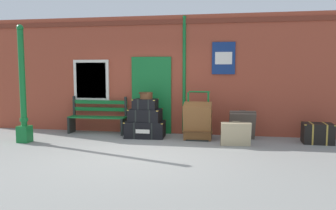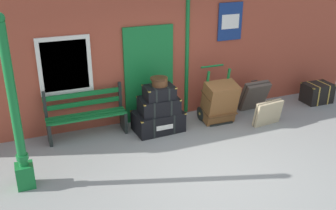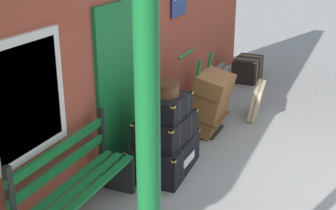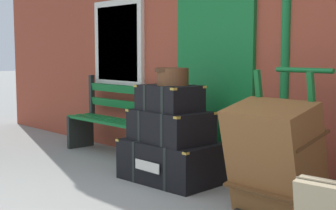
{
  "view_description": "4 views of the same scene",
  "coord_description": "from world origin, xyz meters",
  "px_view_note": "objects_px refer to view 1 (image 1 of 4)",
  "views": [
    {
      "loc": [
        1.83,
        -6.54,
        1.71
      ],
      "look_at": [
        0.38,
        1.61,
        0.87
      ],
      "focal_mm": 35.85,
      "sensor_mm": 36.0,
      "label": 1
    },
    {
      "loc": [
        -2.86,
        -5.1,
        3.66
      ],
      "look_at": [
        -0.01,
        1.89,
        0.51
      ],
      "focal_mm": 41.43,
      "sensor_mm": 36.0,
      "label": 2
    },
    {
      "loc": [
        -5.09,
        -0.34,
        2.86
      ],
      "look_at": [
        -0.24,
        1.77,
        0.89
      ],
      "focal_mm": 49.53,
      "sensor_mm": 36.0,
      "label": 3
    },
    {
      "loc": [
        3.37,
        -1.55,
        1.33
      ],
      "look_at": [
        -0.08,
        1.6,
        0.82
      ],
      "focal_mm": 52.04,
      "sensor_mm": 36.0,
      "label": 4
    }
  ],
  "objects_px": {
    "steamer_trunk_base": "(145,129)",
    "steamer_trunk_middle": "(145,115)",
    "suitcase_slate": "(236,134)",
    "corner_trunk": "(318,133)",
    "lamp_post": "(23,99)",
    "steamer_trunk_top": "(145,104)",
    "porters_trolley": "(198,128)",
    "large_brown_trunk": "(198,121)",
    "suitcase_tan": "(242,125)",
    "round_hatbox": "(146,95)",
    "platform_bench": "(98,117)"
  },
  "relations": [
    {
      "from": "lamp_post",
      "to": "steamer_trunk_top",
      "type": "height_order",
      "value": "lamp_post"
    },
    {
      "from": "steamer_trunk_middle",
      "to": "steamer_trunk_top",
      "type": "bearing_deg",
      "value": -70.11
    },
    {
      "from": "round_hatbox",
      "to": "steamer_trunk_top",
      "type": "bearing_deg",
      "value": -123.48
    },
    {
      "from": "steamer_trunk_base",
      "to": "round_hatbox",
      "type": "bearing_deg",
      "value": -16.2
    },
    {
      "from": "steamer_trunk_base",
      "to": "suitcase_tan",
      "type": "distance_m",
      "value": 2.48
    },
    {
      "from": "suitcase_slate",
      "to": "corner_trunk",
      "type": "relative_size",
      "value": 0.98
    },
    {
      "from": "platform_bench",
      "to": "steamer_trunk_base",
      "type": "bearing_deg",
      "value": -13.63
    },
    {
      "from": "steamer_trunk_middle",
      "to": "platform_bench",
      "type": "bearing_deg",
      "value": 165.82
    },
    {
      "from": "steamer_trunk_base",
      "to": "steamer_trunk_top",
      "type": "xyz_separation_m",
      "value": [
        0.02,
        -0.03,
        0.66
      ]
    },
    {
      "from": "steamer_trunk_middle",
      "to": "suitcase_slate",
      "type": "bearing_deg",
      "value": -15.4
    },
    {
      "from": "platform_bench",
      "to": "suitcase_tan",
      "type": "height_order",
      "value": "platform_bench"
    },
    {
      "from": "large_brown_trunk",
      "to": "suitcase_slate",
      "type": "xyz_separation_m",
      "value": [
        0.92,
        -0.51,
        -0.2
      ]
    },
    {
      "from": "suitcase_tan",
      "to": "suitcase_slate",
      "type": "bearing_deg",
      "value": -102.23
    },
    {
      "from": "steamer_trunk_middle",
      "to": "porters_trolley",
      "type": "relative_size",
      "value": 0.69
    },
    {
      "from": "steamer_trunk_middle",
      "to": "lamp_post",
      "type": "bearing_deg",
      "value": -158.18
    },
    {
      "from": "steamer_trunk_middle",
      "to": "porters_trolley",
      "type": "distance_m",
      "value": 1.4
    },
    {
      "from": "lamp_post",
      "to": "large_brown_trunk",
      "type": "distance_m",
      "value": 4.25
    },
    {
      "from": "steamer_trunk_top",
      "to": "platform_bench",
      "type": "bearing_deg",
      "value": 165.22
    },
    {
      "from": "steamer_trunk_base",
      "to": "porters_trolley",
      "type": "relative_size",
      "value": 0.87
    },
    {
      "from": "large_brown_trunk",
      "to": "suitcase_tan",
      "type": "distance_m",
      "value": 1.14
    },
    {
      "from": "suitcase_slate",
      "to": "suitcase_tan",
      "type": "relative_size",
      "value": 0.95
    },
    {
      "from": "porters_trolley",
      "to": "suitcase_slate",
      "type": "height_order",
      "value": "porters_trolley"
    },
    {
      "from": "steamer_trunk_middle",
      "to": "suitcase_slate",
      "type": "distance_m",
      "value": 2.39
    },
    {
      "from": "steamer_trunk_base",
      "to": "corner_trunk",
      "type": "relative_size",
      "value": 1.48
    },
    {
      "from": "steamer_trunk_top",
      "to": "suitcase_tan",
      "type": "xyz_separation_m",
      "value": [
        2.45,
        0.19,
        -0.5
      ]
    },
    {
      "from": "large_brown_trunk",
      "to": "suitcase_tan",
      "type": "xyz_separation_m",
      "value": [
        1.09,
        0.29,
        -0.11
      ]
    },
    {
      "from": "round_hatbox",
      "to": "porters_trolley",
      "type": "distance_m",
      "value": 1.58
    },
    {
      "from": "steamer_trunk_base",
      "to": "steamer_trunk_middle",
      "type": "relative_size",
      "value": 1.26
    },
    {
      "from": "steamer_trunk_middle",
      "to": "round_hatbox",
      "type": "xyz_separation_m",
      "value": [
        0.02,
        0.01,
        0.52
      ]
    },
    {
      "from": "porters_trolley",
      "to": "steamer_trunk_top",
      "type": "bearing_deg",
      "value": -176.87
    },
    {
      "from": "lamp_post",
      "to": "suitcase_tan",
      "type": "distance_m",
      "value": 5.38
    },
    {
      "from": "corner_trunk",
      "to": "large_brown_trunk",
      "type": "bearing_deg",
      "value": -177.41
    },
    {
      "from": "steamer_trunk_base",
      "to": "steamer_trunk_middle",
      "type": "bearing_deg",
      "value": -59.25
    },
    {
      "from": "porters_trolley",
      "to": "corner_trunk",
      "type": "xyz_separation_m",
      "value": [
        2.84,
        -0.04,
        -0.03
      ]
    },
    {
      "from": "corner_trunk",
      "to": "platform_bench",
      "type": "bearing_deg",
      "value": 176.43
    },
    {
      "from": "lamp_post",
      "to": "suitcase_tan",
      "type": "bearing_deg",
      "value": 13.72
    },
    {
      "from": "platform_bench",
      "to": "steamer_trunk_base",
      "type": "distance_m",
      "value": 1.49
    },
    {
      "from": "steamer_trunk_top",
      "to": "suitcase_slate",
      "type": "xyz_separation_m",
      "value": [
        2.28,
        -0.61,
        -0.59
      ]
    },
    {
      "from": "large_brown_trunk",
      "to": "corner_trunk",
      "type": "xyz_separation_m",
      "value": [
        2.84,
        0.13,
        -0.24
      ]
    },
    {
      "from": "corner_trunk",
      "to": "porters_trolley",
      "type": "bearing_deg",
      "value": 179.09
    },
    {
      "from": "platform_bench",
      "to": "porters_trolley",
      "type": "bearing_deg",
      "value": -6.25
    },
    {
      "from": "steamer_trunk_top",
      "to": "round_hatbox",
      "type": "distance_m",
      "value": 0.23
    },
    {
      "from": "steamer_trunk_top",
      "to": "corner_trunk",
      "type": "distance_m",
      "value": 4.25
    },
    {
      "from": "lamp_post",
      "to": "platform_bench",
      "type": "relative_size",
      "value": 1.75
    },
    {
      "from": "steamer_trunk_middle",
      "to": "corner_trunk",
      "type": "height_order",
      "value": "steamer_trunk_middle"
    },
    {
      "from": "platform_bench",
      "to": "suitcase_slate",
      "type": "relative_size",
      "value": 2.31
    },
    {
      "from": "steamer_trunk_base",
      "to": "large_brown_trunk",
      "type": "bearing_deg",
      "value": -5.55
    },
    {
      "from": "round_hatbox",
      "to": "platform_bench",
      "type": "bearing_deg",
      "value": 166.31
    },
    {
      "from": "suitcase_tan",
      "to": "steamer_trunk_base",
      "type": "bearing_deg",
      "value": -176.37
    },
    {
      "from": "steamer_trunk_base",
      "to": "steamer_trunk_top",
      "type": "bearing_deg",
      "value": -64.59
    }
  ]
}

